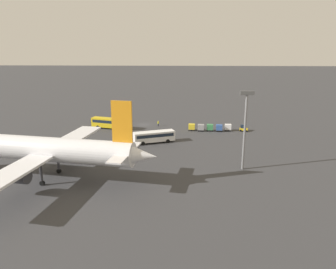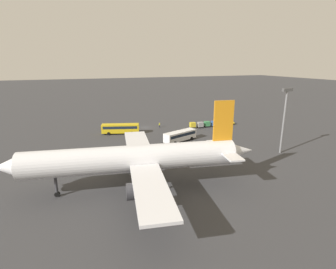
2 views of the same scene
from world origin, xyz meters
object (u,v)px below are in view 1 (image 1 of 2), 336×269
at_px(shuttle_bus_far, 154,136).
at_px(cargo_cart_blue, 219,128).
at_px(airplane, 42,149).
at_px(baggage_tug, 243,128).
at_px(worker_person, 158,123).
at_px(cargo_cart_grey, 201,127).
at_px(cargo_cart_white, 228,127).
at_px(cargo_cart_yellow, 192,127).
at_px(cargo_cart_green, 210,127).
at_px(shuttle_bus_near, 110,122).

distance_m(shuttle_bus_far, cargo_cart_blue, 22.66).
height_order(airplane, baggage_tug, airplane).
xyz_separation_m(airplane, baggage_tug, (-46.04, -38.17, -5.12)).
height_order(airplane, cargo_cart_blue, airplane).
xyz_separation_m(worker_person, cargo_cart_grey, (-13.47, 5.89, 0.32)).
xyz_separation_m(cargo_cart_white, cargo_cart_yellow, (11.09, 0.03, 0.00)).
relative_size(worker_person, cargo_cart_blue, 0.81).
bearing_deg(cargo_cart_green, worker_person, -19.30).
relative_size(shuttle_bus_far, cargo_cart_yellow, 5.32).
bearing_deg(cargo_cart_green, shuttle_bus_far, 38.55).
height_order(baggage_tug, cargo_cart_green, baggage_tug).
height_order(shuttle_bus_far, cargo_cart_grey, shuttle_bus_far).
bearing_deg(shuttle_bus_near, baggage_tug, -165.78).
distance_m(airplane, shuttle_bus_far, 32.25).
relative_size(cargo_cart_blue, cargo_cart_green, 1.00).
bearing_deg(airplane, cargo_cart_grey, -121.80).
bearing_deg(cargo_cart_green, shuttle_bus_near, -3.37).
distance_m(worker_person, cargo_cart_green, 17.22).
xyz_separation_m(baggage_tug, cargo_cart_yellow, (15.73, -0.15, 0.25)).
height_order(shuttle_bus_far, baggage_tug, shuttle_bus_far).
distance_m(shuttle_bus_far, worker_person, 18.54).
height_order(shuttle_bus_far, cargo_cart_green, shuttle_bus_far).
bearing_deg(shuttle_bus_near, cargo_cart_white, -165.78).
xyz_separation_m(cargo_cart_green, cargo_cart_yellow, (5.55, -0.36, 0.00)).
xyz_separation_m(shuttle_bus_near, cargo_cart_white, (-36.65, 1.44, -0.78)).
bearing_deg(cargo_cart_grey, cargo_cart_yellow, -11.37).
xyz_separation_m(shuttle_bus_near, cargo_cart_green, (-31.10, 1.83, -0.78)).
xyz_separation_m(worker_person, cargo_cart_white, (-21.79, 5.30, 0.32)).
distance_m(shuttle_bus_far, baggage_tug, 29.34).
height_order(airplane, cargo_cart_grey, airplane).
bearing_deg(shuttle_bus_far, baggage_tug, -174.74).
bearing_deg(airplane, cargo_cart_green, -123.95).
relative_size(shuttle_bus_near, baggage_tug, 4.58).
height_order(cargo_cart_blue, cargo_cart_yellow, same).
bearing_deg(cargo_cart_yellow, cargo_cart_grey, 168.63).
distance_m(shuttle_bus_near, worker_person, 15.39).
distance_m(shuttle_bus_near, baggage_tug, 41.32).
bearing_deg(cargo_cart_yellow, shuttle_bus_far, 51.34).
bearing_deg(cargo_cart_green, cargo_cart_white, -175.98).
bearing_deg(baggage_tug, shuttle_bus_far, 43.73).
height_order(shuttle_bus_far, cargo_cart_yellow, shuttle_bus_far).
bearing_deg(shuttle_bus_near, airplane, 99.64).
bearing_deg(cargo_cart_yellow, cargo_cart_blue, 175.45).
distance_m(worker_person, cargo_cart_yellow, 11.96).
bearing_deg(shuttle_bus_far, cargo_cart_blue, -167.56).
height_order(cargo_cart_blue, cargo_cart_green, same).
height_order(baggage_tug, worker_person, baggage_tug).
bearing_deg(shuttle_bus_far, cargo_cart_grey, -157.66).
distance_m(shuttle_bus_near, cargo_cart_white, 36.68).
bearing_deg(airplane, cargo_cart_white, -127.77).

